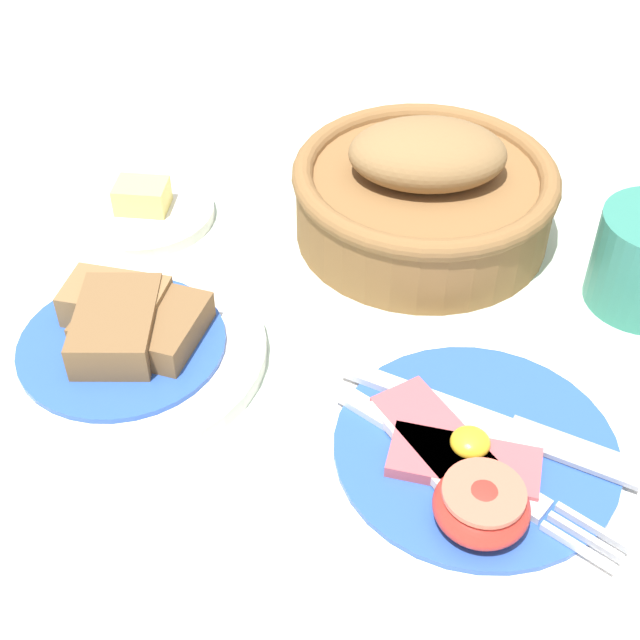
% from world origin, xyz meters
% --- Properties ---
extents(ground_plane, '(3.00, 3.00, 0.00)m').
position_xyz_m(ground_plane, '(0.00, 0.00, 0.00)').
color(ground_plane, '#B7CCB7').
extents(breakfast_plate, '(0.23, 0.23, 0.04)m').
position_xyz_m(breakfast_plate, '(0.06, 0.00, 0.01)').
color(breakfast_plate, silver).
rests_on(breakfast_plate, ground_plane).
extents(bread_plate, '(0.19, 0.19, 0.04)m').
position_xyz_m(bread_plate, '(-0.18, 0.03, 0.01)').
color(bread_plate, silver).
rests_on(bread_plate, ground_plane).
extents(bread_basket, '(0.20, 0.20, 0.09)m').
position_xyz_m(bread_basket, '(-0.03, 0.22, 0.04)').
color(bread_basket, brown).
rests_on(bread_basket, ground_plane).
extents(butter_dish, '(0.11, 0.11, 0.03)m').
position_xyz_m(butter_dish, '(-0.24, 0.17, 0.01)').
color(butter_dish, silver).
rests_on(butter_dish, ground_plane).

